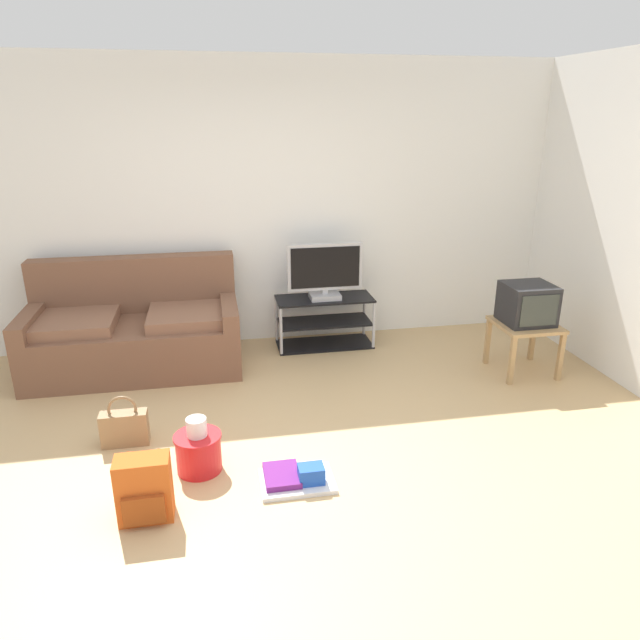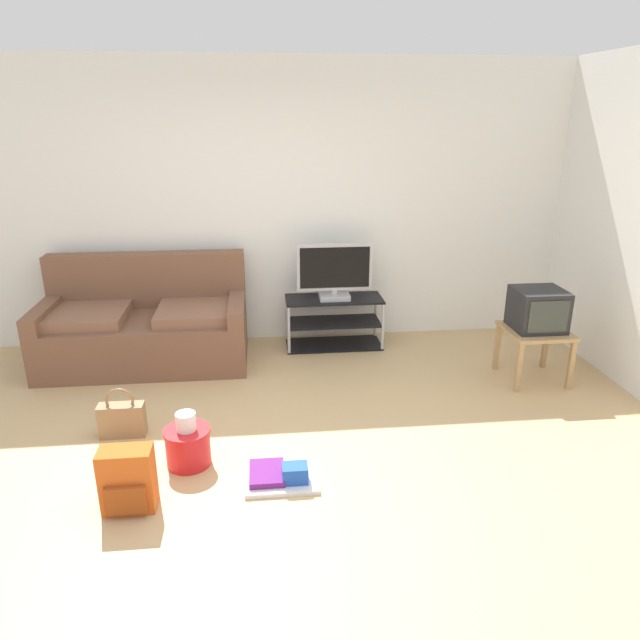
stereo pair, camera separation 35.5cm
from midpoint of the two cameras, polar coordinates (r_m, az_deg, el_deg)
ground_plane at (r=3.89m, az=-2.21°, el=-14.88°), size 9.00×9.80×0.02m
wall_back at (r=5.71m, az=-4.10°, el=11.19°), size 9.00×0.10×2.70m
couch at (r=5.51m, az=-15.07°, el=-0.59°), size 1.83×0.90×0.96m
tv_stand at (r=5.71m, az=3.15°, el=-0.22°), size 0.94×0.40×0.50m
flat_tv at (r=5.53m, az=3.29°, el=4.73°), size 0.72×0.22×0.54m
side_table at (r=5.33m, az=22.27°, el=-1.63°), size 0.51×0.51×0.46m
crt_tv at (r=5.26m, az=22.54°, el=0.95°), size 0.41×0.39×0.35m
backpack at (r=3.59m, az=-15.71°, el=-15.04°), size 0.30×0.24×0.39m
handbag at (r=4.37m, az=-16.76°, el=-9.35°), size 0.32×0.12×0.38m
cleaning_bucket at (r=3.93m, az=-10.37°, el=-11.95°), size 0.31×0.31×0.38m
floor_tray at (r=3.76m, az=-1.11°, el=-15.24°), size 0.46×0.33×0.14m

